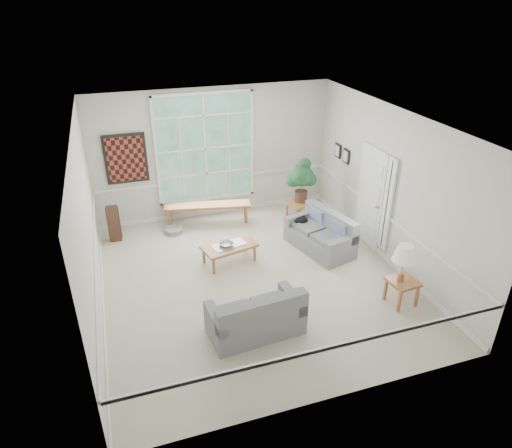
# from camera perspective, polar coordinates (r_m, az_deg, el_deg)

# --- Properties ---
(floor) EXTENTS (5.50, 6.00, 0.01)m
(floor) POSITION_cam_1_polar(r_m,az_deg,el_deg) (8.68, -0.22, -6.86)
(floor) COLOR #B5AF99
(floor) RESTS_ON ground
(ceiling) EXTENTS (5.50, 6.00, 0.02)m
(ceiling) POSITION_cam_1_polar(r_m,az_deg,el_deg) (7.40, -0.26, 12.68)
(ceiling) COLOR white
(ceiling) RESTS_ON ground
(wall_back) EXTENTS (5.50, 0.02, 3.00)m
(wall_back) POSITION_cam_1_polar(r_m,az_deg,el_deg) (10.61, -5.30, 8.78)
(wall_back) COLOR silver
(wall_back) RESTS_ON ground
(wall_front) EXTENTS (5.50, 0.02, 3.00)m
(wall_front) POSITION_cam_1_polar(r_m,az_deg,el_deg) (5.56, 9.51, -10.66)
(wall_front) COLOR silver
(wall_front) RESTS_ON ground
(wall_left) EXTENTS (0.02, 6.00, 3.00)m
(wall_left) POSITION_cam_1_polar(r_m,az_deg,el_deg) (7.63, -20.29, -0.78)
(wall_left) COLOR silver
(wall_left) RESTS_ON ground
(wall_right) EXTENTS (0.02, 6.00, 3.00)m
(wall_right) POSITION_cam_1_polar(r_m,az_deg,el_deg) (9.08, 16.56, 4.39)
(wall_right) COLOR silver
(wall_right) RESTS_ON ground
(window_back) EXTENTS (2.30, 0.08, 2.40)m
(window_back) POSITION_cam_1_polar(r_m,az_deg,el_deg) (10.48, -6.36, 9.37)
(window_back) COLOR white
(window_back) RESTS_ON wall_back
(entry_door) EXTENTS (0.08, 0.90, 2.10)m
(entry_door) POSITION_cam_1_polar(r_m,az_deg,el_deg) (9.69, 14.09, 3.29)
(entry_door) COLOR white
(entry_door) RESTS_ON floor
(door_sidelight) EXTENTS (0.08, 0.26, 1.90)m
(door_sidelight) POSITION_cam_1_polar(r_m,az_deg,el_deg) (9.17, 16.16, 2.28)
(door_sidelight) COLOR white
(door_sidelight) RESTS_ON wall_right
(wall_art) EXTENTS (0.90, 0.06, 1.10)m
(wall_art) POSITION_cam_1_polar(r_m,az_deg,el_deg) (10.30, -15.96, 7.83)
(wall_art) COLOR #571D17
(wall_art) RESTS_ON wall_back
(wall_frame_near) EXTENTS (0.04, 0.26, 0.32)m
(wall_frame_near) POSITION_cam_1_polar(r_m,az_deg,el_deg) (10.42, 11.16, 8.31)
(wall_frame_near) COLOR black
(wall_frame_near) RESTS_ON wall_right
(wall_frame_far) EXTENTS (0.04, 0.26, 0.32)m
(wall_frame_far) POSITION_cam_1_polar(r_m,az_deg,el_deg) (10.75, 10.15, 9.00)
(wall_frame_far) COLOR black
(wall_frame_far) RESTS_ON wall_right
(loveseat_right) EXTENTS (1.12, 1.62, 0.80)m
(loveseat_right) POSITION_cam_1_polar(r_m,az_deg,el_deg) (9.49, 8.01, -1.04)
(loveseat_right) COLOR slate
(loveseat_right) RESTS_ON floor
(loveseat_front) EXTENTS (1.52, 0.88, 0.79)m
(loveseat_front) POSITION_cam_1_polar(r_m,az_deg,el_deg) (7.25, -0.09, -10.87)
(loveseat_front) COLOR slate
(loveseat_front) RESTS_ON floor
(coffee_table) EXTENTS (1.14, 0.79, 0.39)m
(coffee_table) POSITION_cam_1_polar(r_m,az_deg,el_deg) (9.08, -3.36, -3.69)
(coffee_table) COLOR #995E2F
(coffee_table) RESTS_ON floor
(pewter_bowl) EXTENTS (0.44, 0.44, 0.08)m
(pewter_bowl) POSITION_cam_1_polar(r_m,az_deg,el_deg) (8.94, -3.74, -2.49)
(pewter_bowl) COLOR #96969A
(pewter_bowl) RESTS_ON coffee_table
(window_bench) EXTENTS (2.00, 0.78, 0.46)m
(window_bench) POSITION_cam_1_polar(r_m,az_deg,el_deg) (10.62, -6.03, 1.32)
(window_bench) COLOR #995E2F
(window_bench) RESTS_ON floor
(end_table) EXTENTS (0.59, 0.59, 0.48)m
(end_table) POSITION_cam_1_polar(r_m,az_deg,el_deg) (10.64, 5.34, 1.49)
(end_table) COLOR #995E2F
(end_table) RESTS_ON floor
(houseplant) EXTENTS (0.63, 0.63, 1.01)m
(houseplant) POSITION_cam_1_polar(r_m,az_deg,el_deg) (10.42, 5.73, 5.40)
(houseplant) COLOR #1F4F2A
(houseplant) RESTS_ON end_table
(side_table) EXTENTS (0.50, 0.50, 0.47)m
(side_table) POSITION_cam_1_polar(r_m,az_deg,el_deg) (8.32, 17.69, -8.06)
(side_table) COLOR #995E2F
(side_table) RESTS_ON floor
(table_lamp) EXTENTS (0.43, 0.43, 0.68)m
(table_lamp) POSITION_cam_1_polar(r_m,az_deg,el_deg) (7.99, 17.92, -4.72)
(table_lamp) COLOR white
(table_lamp) RESTS_ON side_table
(pet_bed) EXTENTS (0.49, 0.49, 0.12)m
(pet_bed) POSITION_cam_1_polar(r_m,az_deg,el_deg) (10.36, -10.25, -0.74)
(pet_bed) COLOR gray
(pet_bed) RESTS_ON floor
(floor_speaker) EXTENTS (0.26, 0.22, 0.79)m
(floor_speaker) POSITION_cam_1_polar(r_m,az_deg,el_deg) (10.21, -17.36, 0.05)
(floor_speaker) COLOR #42271C
(floor_speaker) RESTS_ON floor
(cat) EXTENTS (0.37, 0.34, 0.14)m
(cat) POSITION_cam_1_polar(r_m,az_deg,el_deg) (9.75, 5.67, 0.46)
(cat) COLOR black
(cat) RESTS_ON loveseat_right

